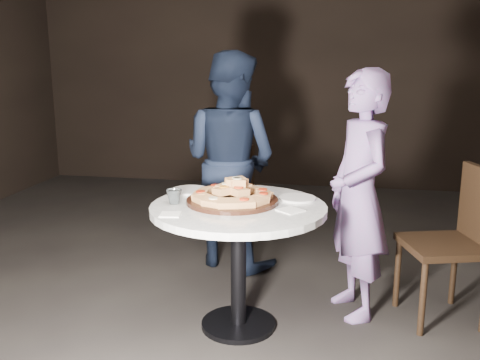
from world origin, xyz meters
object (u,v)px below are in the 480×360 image
object	(u,v)px
chair_right	(459,234)
serving_board	(232,201)
chair_far	(237,185)
diner_navy	(230,160)
diner_teal	(359,196)
table	(238,229)
focaccia_pile	(233,193)
water_glass	(174,197)

from	to	relation	value
chair_right	serving_board	bearing A→B (deg)	-92.96
chair_far	chair_right	distance (m)	1.85
chair_far	diner_navy	bearing A→B (deg)	110.87
chair_right	chair_far	bearing A→B (deg)	-141.65
diner_navy	diner_teal	bearing A→B (deg)	166.34
diner_teal	diner_navy	bearing A→B (deg)	-148.81
serving_board	diner_teal	distance (m)	0.75
table	diner_navy	size ratio (longest dim) A/B	0.77
focaccia_pile	water_glass	xyz separation A→B (m)	(-0.31, -0.08, -0.02)
chair_right	diner_navy	distance (m)	1.63
serving_board	chair_right	world-z (taller)	chair_right
water_glass	diner_navy	distance (m)	1.02
diner_navy	diner_teal	world-z (taller)	diner_navy
focaccia_pile	chair_right	xyz separation A→B (m)	(1.27, 0.29, -0.26)
serving_board	chair_far	size ratio (longest dim) A/B	0.60
water_glass	diner_navy	xyz separation A→B (m)	(0.11, 1.01, 0.02)
chair_far	chair_right	size ratio (longest dim) A/B	0.94
water_glass	diner_navy	bearing A→B (deg)	83.91
focaccia_pile	chair_right	world-z (taller)	chair_right
diner_teal	serving_board	bearing A→B (deg)	-91.08
serving_board	water_glass	size ratio (longest dim) A/B	5.86
diner_navy	water_glass	bearing A→B (deg)	106.78
chair_right	diner_teal	size ratio (longest dim) A/B	0.62
serving_board	chair_far	xyz separation A→B (m)	(-0.23, 1.38, -0.24)
diner_teal	chair_right	bearing A→B (deg)	70.32
table	water_glass	world-z (taller)	water_glass
water_glass	chair_right	distance (m)	1.65
focaccia_pile	chair_far	distance (m)	1.42
serving_board	table	bearing A→B (deg)	-45.65
water_glass	chair_far	bearing A→B (deg)	86.78
focaccia_pile	water_glass	bearing A→B (deg)	-165.96
water_glass	diner_teal	world-z (taller)	diner_teal
serving_board	diner_navy	distance (m)	0.96
table	serving_board	xyz separation A→B (m)	(-0.04, 0.04, 0.15)
focaccia_pile	water_glass	size ratio (longest dim) A/B	5.21
table	diner_navy	distance (m)	1.03
focaccia_pile	chair_far	bearing A→B (deg)	99.63
serving_board	diner_navy	bearing A→B (deg)	102.25
diner_navy	diner_teal	distance (m)	1.12
chair_far	serving_board	bearing A→B (deg)	116.89
diner_navy	chair_right	bearing A→B (deg)	179.43
serving_board	focaccia_pile	world-z (taller)	focaccia_pile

